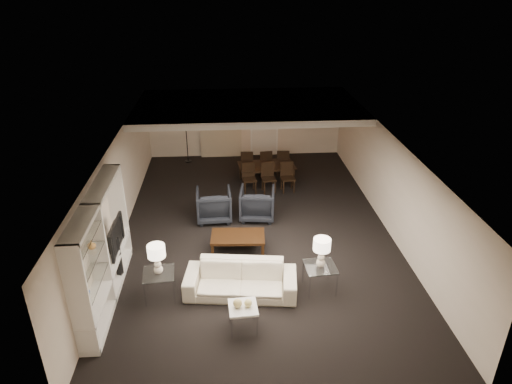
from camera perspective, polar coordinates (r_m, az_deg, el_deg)
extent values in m
plane|color=black|center=(12.30, 0.00, -4.61)|extent=(11.00, 11.00, 0.00)
cube|color=silver|center=(11.24, 0.00, 6.43)|extent=(7.00, 11.00, 0.02)
cube|color=beige|center=(16.85, -1.36, 8.65)|extent=(7.00, 0.02, 2.50)
cube|color=beige|center=(7.16, 3.34, -18.44)|extent=(7.00, 0.02, 2.50)
cube|color=beige|center=(12.01, -16.90, 0.12)|extent=(0.02, 11.00, 2.50)
cube|color=beige|center=(12.44, 16.29, 1.13)|extent=(0.02, 11.00, 2.50)
cube|color=silver|center=(14.61, -1.01, 10.64)|extent=(7.00, 4.00, 0.20)
cube|color=beige|center=(16.77, -4.45, 8.32)|extent=(1.50, 0.12, 2.40)
cube|color=silver|center=(16.92, 1.04, 8.03)|extent=(0.90, 0.05, 2.10)
cube|color=#142D38|center=(16.95, 5.85, 9.69)|extent=(0.95, 0.04, 0.65)
cylinder|color=#D8591E|center=(14.76, 0.19, 8.86)|extent=(0.52, 0.52, 0.24)
imported|color=beige|center=(9.86, -1.93, -10.88)|extent=(2.46, 1.21, 0.69)
imported|color=black|center=(12.62, -5.29, -1.62)|extent=(0.98, 1.00, 0.88)
imported|color=black|center=(12.64, 0.16, -1.44)|extent=(1.05, 1.07, 0.88)
sphere|color=#DEC775|center=(8.82, -2.32, -13.72)|extent=(0.17, 0.17, 0.17)
sphere|color=#E7D67A|center=(8.84, -0.98, -13.72)|extent=(0.15, 0.15, 0.15)
imported|color=black|center=(10.38, -17.64, -5.33)|extent=(1.13, 0.15, 0.65)
imported|color=blue|center=(8.79, -20.54, -11.58)|extent=(0.15, 0.15, 0.16)
imported|color=gold|center=(9.10, -19.87, -6.24)|extent=(0.16, 0.16, 0.17)
cube|color=black|center=(10.62, -16.87, -7.99)|extent=(0.15, 0.15, 1.05)
imported|color=black|center=(14.79, 1.34, 2.24)|extent=(1.87, 1.18, 0.62)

